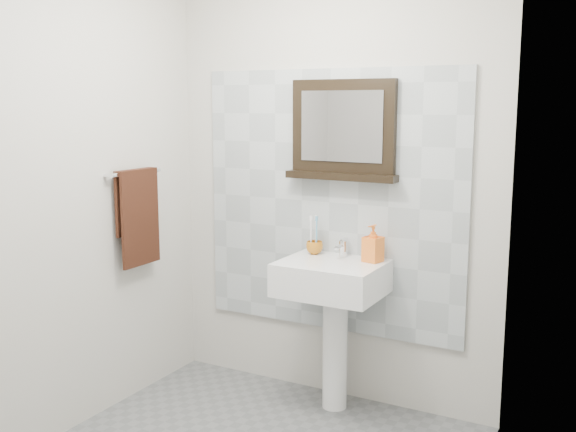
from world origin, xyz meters
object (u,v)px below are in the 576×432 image
(soap_dispenser, at_px, (373,243))
(hand_towel, at_px, (138,210))
(framed_mirror, at_px, (343,132))
(toothbrush_cup, at_px, (315,248))
(pedestal_sink, at_px, (332,294))

(soap_dispenser, distance_m, hand_towel, 1.34)
(framed_mirror, distance_m, hand_towel, 1.24)
(framed_mirror, bearing_deg, toothbrush_cup, -153.53)
(pedestal_sink, xyz_separation_m, toothbrush_cup, (-0.17, 0.12, 0.22))
(toothbrush_cup, height_order, framed_mirror, framed_mirror)
(pedestal_sink, distance_m, hand_towel, 1.20)
(pedestal_sink, bearing_deg, hand_towel, -161.96)
(soap_dispenser, xyz_separation_m, hand_towel, (-1.25, -0.44, 0.15))
(pedestal_sink, distance_m, framed_mirror, 0.89)
(toothbrush_cup, bearing_deg, framed_mirror, 26.47)
(framed_mirror, height_order, hand_towel, framed_mirror)
(toothbrush_cup, relative_size, hand_towel, 0.17)
(soap_dispenser, relative_size, hand_towel, 0.37)
(toothbrush_cup, height_order, soap_dispenser, soap_dispenser)
(pedestal_sink, height_order, hand_towel, hand_towel)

